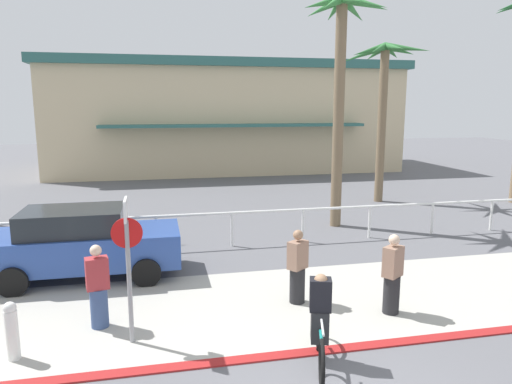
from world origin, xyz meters
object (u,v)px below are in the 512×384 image
Objects in this scene: pedestrian_0 at (297,270)px; pedestrian_2 at (98,290)px; palm_tree_2 at (342,56)px; palm_tree_3 at (383,80)px; pedestrian_3 at (392,278)px; stop_sign_bike_lane at (128,250)px; bollard_3 at (12,330)px; car_blue_1 at (83,242)px; cyclist_teal_0 at (320,322)px.

pedestrian_2 is at bearing -175.61° from pedestrian_0.
palm_tree_2 is 4.94m from palm_tree_3.
palm_tree_2 is at bearing 77.04° from pedestrian_3.
stop_sign_bike_lane reaches higher than pedestrian_2.
bollard_3 is at bearing -166.83° from pedestrian_0.
pedestrian_0 reaches higher than bollard_3.
palm_tree_2 is 8.58m from pedestrian_3.
bollard_3 is at bearing -99.02° from car_blue_1.
stop_sign_bike_lane is at bearing -133.11° from palm_tree_2.
car_blue_1 is 7.09m from pedestrian_3.
palm_tree_3 reaches higher than cyclist_teal_0.
bollard_3 is 0.61× the size of pedestrian_3.
car_blue_1 is 2.75× the size of pedestrian_2.
pedestrian_2 is (1.24, 0.90, 0.22)m from bollard_3.
cyclist_teal_0 is at bearing -29.02° from pedestrian_2.
pedestrian_0 is 3.92m from pedestrian_2.
cyclist_teal_0 is (-3.57, -8.26, -4.98)m from palm_tree_2.
palm_tree_2 reaches higher than stop_sign_bike_lane.
palm_tree_3 reaches higher than pedestrian_2.
cyclist_teal_0 is 2.31m from pedestrian_0.
bollard_3 is 0.63× the size of pedestrian_0.
stop_sign_bike_lane is 1.62× the size of pedestrian_0.
palm_tree_2 is 10.28m from cyclist_teal_0.
stop_sign_bike_lane is 1.34m from pedestrian_2.
bollard_3 is 0.23× the size of car_blue_1.
pedestrian_3 reaches higher than bollard_3.
cyclist_teal_0 is at bearing -113.38° from palm_tree_2.
stop_sign_bike_lane is 3.58m from pedestrian_0.
palm_tree_2 is 8.41m from pedestrian_0.
palm_tree_3 is at bearing 64.92° from pedestrian_3.
pedestrian_3 reaches higher than cyclist_teal_0.
palm_tree_2 is 9.79m from car_blue_1.
palm_tree_3 is at bearing 32.45° from car_blue_1.
palm_tree_3 is at bearing 47.07° from stop_sign_bike_lane.
stop_sign_bike_lane is 0.34× the size of palm_tree_2.
palm_tree_3 is 13.85m from car_blue_1.
pedestrian_2 is 0.98× the size of pedestrian_3.
pedestrian_2 is (-0.61, 0.72, -0.95)m from stop_sign_bike_lane.
pedestrian_2 is (-10.47, -9.88, -4.39)m from palm_tree_3.
palm_tree_2 is 4.74× the size of pedestrian_2.
cyclist_teal_0 is 1.08× the size of pedestrian_3.
palm_tree_3 is 3.76× the size of cyclist_teal_0.
stop_sign_bike_lane is 3.84m from car_blue_1.
palm_tree_3 is at bearing 59.87° from cyclist_teal_0.
stop_sign_bike_lane is at bearing -70.42° from car_blue_1.
bollard_3 is 16.57m from palm_tree_3.
pedestrian_0 is 0.97× the size of pedestrian_3.
stop_sign_bike_lane is 0.39× the size of palm_tree_3.
car_blue_1 is 2.79× the size of pedestrian_0.
palm_tree_3 reaches higher than car_blue_1.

